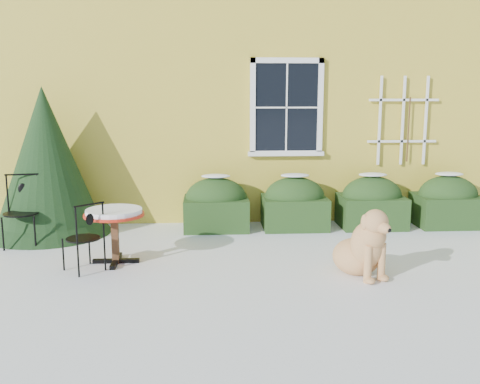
{
  "coord_description": "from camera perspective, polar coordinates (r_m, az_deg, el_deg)",
  "views": [
    {
      "loc": [
        -0.43,
        -6.05,
        2.19
      ],
      "look_at": [
        0.0,
        1.0,
        0.9
      ],
      "focal_mm": 40.0,
      "sensor_mm": 36.0,
      "label": 1
    }
  ],
  "objects": [
    {
      "name": "ground",
      "position": [
        6.45,
        0.54,
        -9.51
      ],
      "size": [
        80.0,
        80.0,
        0.0
      ],
      "primitive_type": "plane",
      "color": "white",
      "rests_on": "ground"
    },
    {
      "name": "house",
      "position": [
        13.1,
        -1.64,
        14.86
      ],
      "size": [
        12.4,
        8.4,
        6.4
      ],
      "color": "yellow",
      "rests_on": "ground"
    },
    {
      "name": "hedge_row",
      "position": [
        9.03,
        9.91,
        -1.22
      ],
      "size": [
        4.95,
        0.8,
        0.91
      ],
      "color": "#1A3313",
      "rests_on": "ground"
    },
    {
      "name": "evergreen_shrub",
      "position": [
        8.94,
        -19.89,
        1.66
      ],
      "size": [
        1.92,
        1.92,
        2.32
      ],
      "rotation": [
        0.0,
        0.0,
        -0.29
      ],
      "color": "black",
      "rests_on": "ground"
    },
    {
      "name": "bistro_table",
      "position": [
        7.15,
        -13.26,
        -2.74
      ],
      "size": [
        0.78,
        0.78,
        0.73
      ],
      "rotation": [
        0.0,
        0.0,
        0.22
      ],
      "color": "black",
      "rests_on": "ground"
    },
    {
      "name": "patio_chair_near",
      "position": [
        6.96,
        -16.24,
        -4.61
      ],
      "size": [
        0.55,
        0.55,
        0.89
      ],
      "rotation": [
        0.0,
        0.0,
        3.88
      ],
      "color": "black",
      "rests_on": "ground"
    },
    {
      "name": "patio_chair_far",
      "position": [
        8.44,
        -22.28,
        -1.84
      ],
      "size": [
        0.52,
        0.51,
        1.04
      ],
      "rotation": [
        0.0,
        0.0,
        0.12
      ],
      "color": "black",
      "rests_on": "ground"
    },
    {
      "name": "dog",
      "position": [
        6.7,
        13.06,
        -5.8
      ],
      "size": [
        0.76,
        0.99,
        0.89
      ],
      "rotation": [
        0.0,
        0.0,
        0.39
      ],
      "color": "tan",
      "rests_on": "ground"
    }
  ]
}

